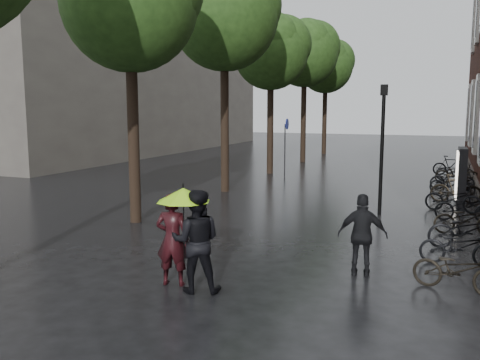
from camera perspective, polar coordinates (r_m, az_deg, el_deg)
The scene contains 11 objects.
ground at distance 7.49m, azimuth -15.27°, elevation -18.30°, with size 120.00×120.00×0.00m, color black.
bg_building at distance 42.50m, azimuth -16.44°, elevation 12.78°, with size 16.00×30.00×14.00m, color #47423D.
street_trees at distance 22.91m, azimuth 1.06°, elevation 15.73°, with size 4.33×34.03×8.91m.
person_burgundy at distance 9.58m, azimuth -7.59°, elevation -6.61°, with size 0.64×0.42×1.75m, color black.
person_black at distance 9.19m, azimuth -4.94°, elevation -6.83°, with size 0.91×0.71×1.87m, color black.
lime_umbrella at distance 9.16m, azimuth -6.38°, elevation -1.67°, with size 0.99×0.99×1.46m.
pedestrian_walking at distance 10.30m, azimuth 13.59°, elevation -6.03°, with size 0.96×0.40×1.64m, color black.
parked_bicycles at distance 18.59m, azimuth 23.14°, elevation -1.36°, with size 2.07×17.76×1.01m.
ad_lightbox at distance 18.83m, azimuth 23.57°, elevation 0.38°, with size 0.30×1.30×1.96m.
lamp_post at distance 16.14m, azimuth 15.70°, elevation 4.71°, with size 0.21×0.21×3.99m.
cycle_sign at distance 24.11m, azimuth 5.17°, elevation 4.63°, with size 0.15×0.51×2.80m.
Camera 1 is at (4.16, -5.28, 3.30)m, focal length 38.00 mm.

